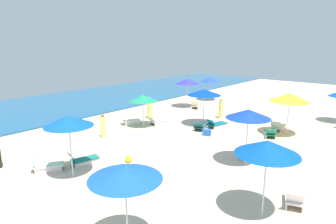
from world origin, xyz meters
name	(u,v)px	position (x,y,z in m)	size (l,w,h in m)	color
ocean	(75,102)	(0.00, 23.98, 0.06)	(60.00, 12.03, 0.12)	#205D8C
umbrella_0	(290,97)	(2.81, 4.61, 2.42)	(2.40, 2.40, 2.69)	silver
lounge_chair_0_0	(278,126)	(3.51, 5.41, 0.27)	(1.54, 0.79, 0.74)	silver
lounge_chair_0_1	(270,133)	(1.73, 5.24, 0.25)	(1.44, 1.14, 0.69)	silver
umbrella_1	(267,148)	(-6.71, 2.20, 2.43)	(2.08, 2.08, 2.67)	silver
lounge_chair_1_0	(294,199)	(-5.43, 1.56, 0.30)	(1.38, 0.96, 0.78)	silver
umbrella_2	(204,92)	(1.29, 9.86, 2.37)	(2.33, 2.33, 2.58)	silver
lounge_chair_2_0	(216,124)	(1.45, 8.89, 0.25)	(1.62, 0.96, 0.66)	silver
lounge_chair_2_1	(200,126)	(0.27, 9.42, 0.25)	(1.60, 1.09, 0.66)	silver
umbrella_3	(248,114)	(-3.11, 4.54, 2.50)	(2.07, 2.07, 2.71)	silver
lounge_chair_3_0	(246,152)	(-2.14, 4.96, 0.25)	(1.58, 0.79, 0.63)	silver
umbrella_4	(187,81)	(5.33, 14.30, 2.35)	(2.16, 2.16, 2.57)	silver
lounge_chair_4_0	(196,105)	(5.47, 13.36, 0.29)	(1.52, 0.99, 0.80)	silver
umbrella_6	(210,79)	(9.47, 14.52, 2.11)	(2.05, 2.05, 2.36)	silver
umbrella_7	(125,173)	(-10.77, 4.40, 2.35)	(2.00, 2.00, 2.54)	silver
umbrella_8	(69,121)	(-9.18, 9.69, 2.51)	(2.05, 2.05, 2.74)	silver
lounge_chair_8_0	(46,165)	(-9.65, 11.11, 0.27)	(1.46, 1.20, 0.75)	silver
lounge_chair_8_1	(83,159)	(-8.12, 10.49, 0.24)	(1.48, 0.90, 0.65)	silver
umbrella_9	(143,98)	(-1.66, 12.84, 2.02)	(2.01, 2.01, 2.23)	silver
lounge_chair_9_0	(130,121)	(-1.89, 13.97, 0.29)	(1.47, 1.22, 0.72)	silver
lounge_chair_9_1	(158,121)	(-0.61, 12.50, 0.25)	(1.51, 0.65, 0.62)	silver
beachgoer_1	(150,109)	(0.27, 14.11, 0.78)	(0.41, 0.41, 1.67)	#F4F773
beachgoer_2	(221,109)	(3.78, 9.93, 0.74)	(0.37, 0.37, 1.58)	#E3E166
beachgoer_3	(103,126)	(-4.97, 13.02, 0.72)	(0.41, 0.41, 1.51)	#F1F172
beach_ball_0	(129,159)	(-6.55, 9.01, 0.16)	(0.33, 0.33, 0.33)	yellow
cooler_box_1	(207,133)	(-0.48, 8.42, 0.19)	(0.47, 0.36, 0.37)	blue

